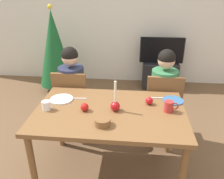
% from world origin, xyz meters
% --- Properties ---
extents(ground_plane, '(7.68, 7.68, 0.00)m').
position_xyz_m(ground_plane, '(0.00, 0.00, 0.00)').
color(ground_plane, brown).
extents(back_wall, '(6.40, 0.10, 2.60)m').
position_xyz_m(back_wall, '(0.00, 2.60, 1.30)').
color(back_wall, silver).
rests_on(back_wall, ground).
extents(dining_table, '(1.40, 0.90, 0.75)m').
position_xyz_m(dining_table, '(0.00, 0.00, 0.67)').
color(dining_table, brown).
rests_on(dining_table, ground).
extents(chair_left, '(0.40, 0.40, 0.90)m').
position_xyz_m(chair_left, '(-0.53, 0.61, 0.51)').
color(chair_left, brown).
rests_on(chair_left, ground).
extents(chair_right, '(0.40, 0.40, 0.90)m').
position_xyz_m(chair_right, '(0.56, 0.61, 0.51)').
color(chair_right, brown).
rests_on(chair_right, ground).
extents(person_left_child, '(0.30, 0.30, 1.17)m').
position_xyz_m(person_left_child, '(-0.53, 0.64, 0.57)').
color(person_left_child, '#33384C').
rests_on(person_left_child, ground).
extents(person_right_child, '(0.30, 0.30, 1.17)m').
position_xyz_m(person_right_child, '(0.56, 0.64, 0.57)').
color(person_right_child, '#33384C').
rests_on(person_right_child, ground).
extents(tv_stand, '(0.64, 0.40, 0.48)m').
position_xyz_m(tv_stand, '(0.70, 2.30, 0.24)').
color(tv_stand, black).
rests_on(tv_stand, ground).
extents(tv, '(0.79, 0.05, 0.46)m').
position_xyz_m(tv, '(0.70, 2.30, 0.71)').
color(tv, black).
rests_on(tv, tv_stand).
extents(christmas_tree, '(0.61, 0.61, 1.51)m').
position_xyz_m(christmas_tree, '(-1.17, 1.95, 0.79)').
color(christmas_tree, brown).
rests_on(christmas_tree, ground).
extents(candle_centerpiece, '(0.09, 0.09, 0.30)m').
position_xyz_m(candle_centerpiece, '(0.05, 0.00, 0.81)').
color(candle_centerpiece, red).
rests_on(candle_centerpiece, dining_table).
extents(plate_left, '(0.23, 0.23, 0.01)m').
position_xyz_m(plate_left, '(-0.51, 0.16, 0.76)').
color(plate_left, white).
rests_on(plate_left, dining_table).
extents(plate_right, '(0.21, 0.21, 0.01)m').
position_xyz_m(plate_right, '(0.61, 0.25, 0.76)').
color(plate_right, teal).
rests_on(plate_right, dining_table).
extents(mug_left, '(0.12, 0.08, 0.09)m').
position_xyz_m(mug_left, '(-0.59, -0.05, 0.79)').
color(mug_left, white).
rests_on(mug_left, dining_table).
extents(mug_right, '(0.13, 0.08, 0.10)m').
position_xyz_m(mug_right, '(0.54, 0.03, 0.80)').
color(mug_right, '#B72D2D').
rests_on(mug_right, dining_table).
extents(fork_left, '(0.18, 0.03, 0.01)m').
position_xyz_m(fork_left, '(-0.35, 0.20, 0.75)').
color(fork_left, silver).
rests_on(fork_left, dining_table).
extents(fork_right, '(0.18, 0.03, 0.01)m').
position_xyz_m(fork_right, '(0.44, 0.29, 0.75)').
color(fork_right, silver).
rests_on(fork_right, dining_table).
extents(bowl_walnuts, '(0.13, 0.13, 0.06)m').
position_xyz_m(bowl_walnuts, '(-0.03, -0.25, 0.78)').
color(bowl_walnuts, brown).
rests_on(bowl_walnuts, dining_table).
extents(apple_near_candle, '(0.07, 0.07, 0.07)m').
position_xyz_m(apple_near_candle, '(0.37, 0.15, 0.79)').
color(apple_near_candle, red).
rests_on(apple_near_candle, dining_table).
extents(apple_by_left_plate, '(0.08, 0.08, 0.08)m').
position_xyz_m(apple_by_left_plate, '(-0.23, -0.03, 0.79)').
color(apple_by_left_plate, red).
rests_on(apple_by_left_plate, dining_table).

